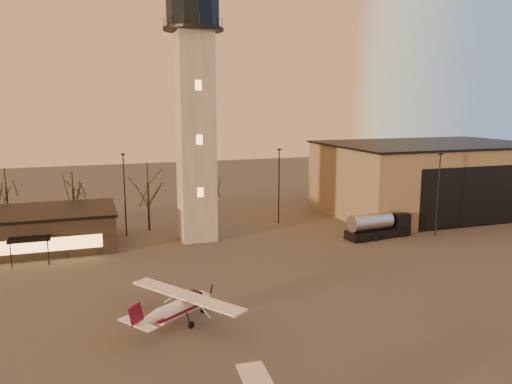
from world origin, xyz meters
TOP-DOWN VIEW (x-y plane):
  - ground at (0.00, 0.00)m, footprint 220.00×220.00m
  - control_tower at (0.00, 30.00)m, footprint 6.80×6.80m
  - hangar at (36.00, 33.98)m, footprint 30.60×20.60m
  - light_poles at (0.50, 31.00)m, footprint 58.50×12.25m
  - tree_row at (-13.70, 39.16)m, footprint 37.20×9.20m
  - cessna_rear at (-5.97, 7.58)m, footprint 8.61×9.55m
  - fuel_truck at (20.78, 23.54)m, footprint 8.50×3.45m

SIDE VIEW (x-z plane):
  - ground at x=0.00m, z-range 0.00..0.00m
  - cessna_rear at x=-5.97m, z-range -0.46..2.46m
  - fuel_truck at x=20.78m, z-range -0.32..2.75m
  - hangar at x=36.00m, z-range 0.00..10.30m
  - light_poles at x=0.50m, z-range 0.34..10.48m
  - tree_row at x=-13.70m, z-range 1.54..10.34m
  - control_tower at x=0.00m, z-range 0.03..32.63m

